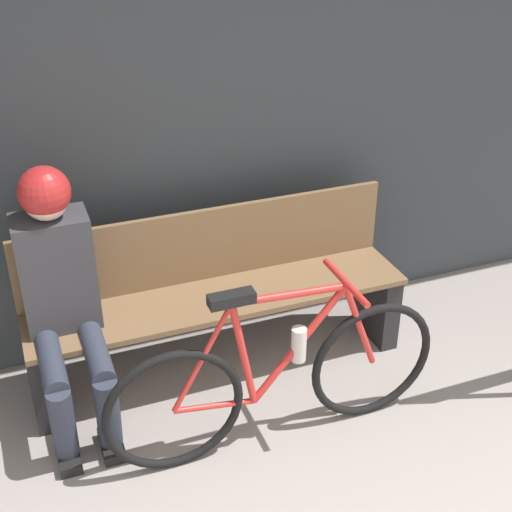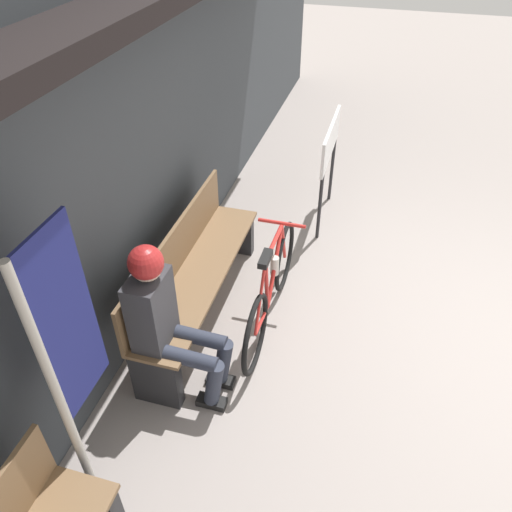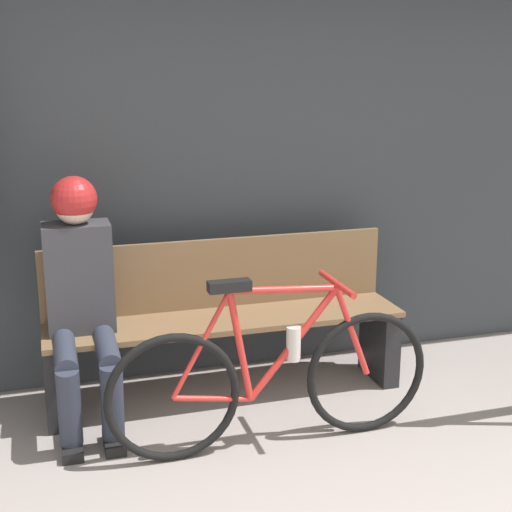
# 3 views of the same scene
# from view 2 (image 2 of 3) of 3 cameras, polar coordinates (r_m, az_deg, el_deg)

# --- Properties ---
(ground_plane) EXTENTS (24.00, 24.00, 0.00)m
(ground_plane) POSITION_cam_2_polar(r_m,az_deg,el_deg) (4.64, 27.03, -9.59)
(ground_plane) COLOR gray
(storefront_wall) EXTENTS (12.00, 0.56, 3.20)m
(storefront_wall) POSITION_cam_2_polar(r_m,az_deg,el_deg) (3.91, -12.89, 15.38)
(storefront_wall) COLOR #3D4247
(storefront_wall) RESTS_ON ground_plane
(park_bench_near) EXTENTS (1.97, 0.42, 0.88)m
(park_bench_near) POSITION_cam_2_polar(r_m,az_deg,el_deg) (4.19, -7.04, -2.11)
(park_bench_near) COLOR brown
(park_bench_near) RESTS_ON ground_plane
(bicycle) EXTENTS (1.63, 0.40, 0.87)m
(bicycle) POSITION_cam_2_polar(r_m,az_deg,el_deg) (4.14, 1.77, -3.72)
(bicycle) COLOR black
(bicycle) RESTS_ON ground_plane
(person_seated) EXTENTS (0.34, 0.65, 1.29)m
(person_seated) POSITION_cam_2_polar(r_m,az_deg,el_deg) (3.43, -10.28, -6.63)
(person_seated) COLOR #2D3342
(person_seated) RESTS_ON ground_plane
(banner_pole) EXTENTS (0.45, 0.05, 1.88)m
(banner_pole) POSITION_cam_2_polar(r_m,az_deg,el_deg) (2.76, -20.98, -9.90)
(banner_pole) COLOR #B7B2A8
(banner_pole) RESTS_ON ground_plane
(signboard) EXTENTS (1.00, 0.04, 1.11)m
(signboard) POSITION_cam_2_polar(r_m,az_deg,el_deg) (5.26, 8.46, 12.11)
(signboard) COLOR #232326
(signboard) RESTS_ON ground_plane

